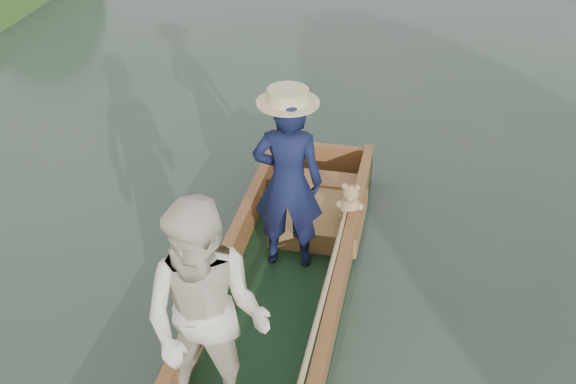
# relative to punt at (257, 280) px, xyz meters

# --- Properties ---
(ground) EXTENTS (120.00, 120.00, 0.00)m
(ground) POSITION_rel_punt_xyz_m (0.07, 0.24, -0.66)
(ground) COLOR #283D30
(ground) RESTS_ON ground
(punt) EXTENTS (1.22, 5.00, 1.90)m
(punt) POSITION_rel_punt_xyz_m (0.00, 0.00, 0.00)
(punt) COLOR black
(punt) RESTS_ON ground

